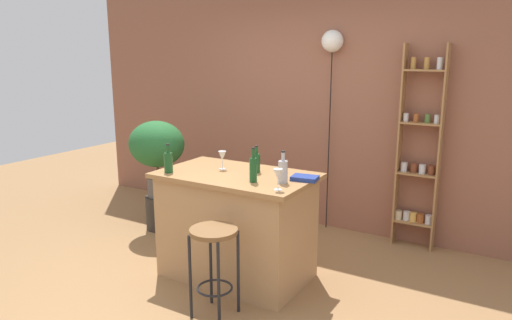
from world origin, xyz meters
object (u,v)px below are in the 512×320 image
(bar_stool, at_px, (214,251))
(spice_shelf, at_px, (419,153))
(bottle_olive_oil, at_px, (253,169))
(cookbook, at_px, (305,178))
(plant_stool, at_px, (160,212))
(pendant_globe_light, at_px, (332,43))
(potted_plant, at_px, (157,147))
(bottle_spirits_clear, at_px, (283,171))
(wine_glass_left, at_px, (278,175))
(bottle_soda_blue, at_px, (256,162))
(wine_glass_center, at_px, (222,156))
(bottle_wine_red, at_px, (168,162))

(bar_stool, bearing_deg, spice_shelf, 65.37)
(bottle_olive_oil, xyz_separation_m, cookbook, (0.33, 0.26, -0.09))
(bar_stool, height_order, plant_stool, bar_stool)
(pendant_globe_light, bearing_deg, bar_stool, -90.22)
(potted_plant, height_order, pendant_globe_light, pendant_globe_light)
(bar_stool, relative_size, plant_stool, 1.83)
(bar_stool, bearing_deg, bottle_spirits_clear, 65.03)
(wine_glass_left, bearing_deg, pendant_globe_light, 100.15)
(spice_shelf, bearing_deg, bar_stool, -114.63)
(potted_plant, bearing_deg, bottle_soda_blue, -15.25)
(bottle_soda_blue, relative_size, wine_glass_center, 1.45)
(potted_plant, relative_size, pendant_globe_light, 0.39)
(bottle_olive_oil, distance_m, bottle_wine_red, 0.80)
(cookbook, bearing_deg, wine_glass_center, 173.71)
(bar_stool, xyz_separation_m, bottle_soda_blue, (-0.09, 0.76, 0.52))
(spice_shelf, relative_size, potted_plant, 2.40)
(spice_shelf, relative_size, cookbook, 9.84)
(bottle_wine_red, bearing_deg, bar_stool, -26.64)
(bottle_spirits_clear, relative_size, cookbook, 1.25)
(spice_shelf, distance_m, pendant_globe_light, 1.46)
(potted_plant, height_order, cookbook, potted_plant)
(bar_stool, relative_size, bottle_spirits_clear, 2.68)
(wine_glass_left, bearing_deg, spice_shelf, 69.65)
(bottle_spirits_clear, bearing_deg, wine_glass_center, 168.92)
(potted_plant, bearing_deg, bar_stool, -36.12)
(spice_shelf, distance_m, wine_glass_center, 2.00)
(plant_stool, relative_size, bottle_olive_oil, 1.35)
(bottle_soda_blue, xyz_separation_m, bottle_olive_oil, (0.14, -0.28, 0.02))
(spice_shelf, xyz_separation_m, wine_glass_center, (-1.40, -1.44, 0.08))
(spice_shelf, distance_m, bottle_wine_red, 2.48)
(bottle_wine_red, relative_size, cookbook, 1.21)
(wine_glass_left, bearing_deg, potted_plant, 157.73)
(plant_stool, distance_m, bottle_olive_oil, 2.01)
(bottle_wine_red, relative_size, wine_glass_center, 1.55)
(bottle_olive_oil, height_order, pendant_globe_light, pendant_globe_light)
(cookbook, distance_m, pendant_globe_light, 1.85)
(bar_stool, bearing_deg, bottle_soda_blue, 96.41)
(bottle_spirits_clear, bearing_deg, cookbook, 54.39)
(wine_glass_center, distance_m, pendant_globe_light, 1.82)
(bottle_soda_blue, relative_size, cookbook, 1.13)
(bottle_soda_blue, bearing_deg, wine_glass_left, -42.43)
(bottle_olive_oil, xyz_separation_m, wine_glass_center, (-0.46, 0.23, 0.01))
(wine_glass_left, bearing_deg, bottle_soda_blue, 137.57)
(bottle_wine_red, xyz_separation_m, cookbook, (1.13, 0.37, -0.08))
(bar_stool, distance_m, potted_plant, 2.05)
(bottle_soda_blue, distance_m, wine_glass_left, 0.56)
(bottle_spirits_clear, relative_size, pendant_globe_light, 0.12)
(potted_plant, xyz_separation_m, wine_glass_center, (1.21, -0.47, 0.12))
(spice_shelf, xyz_separation_m, cookbook, (-0.60, -1.41, -0.02))
(bottle_spirits_clear, relative_size, wine_glass_left, 1.60)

